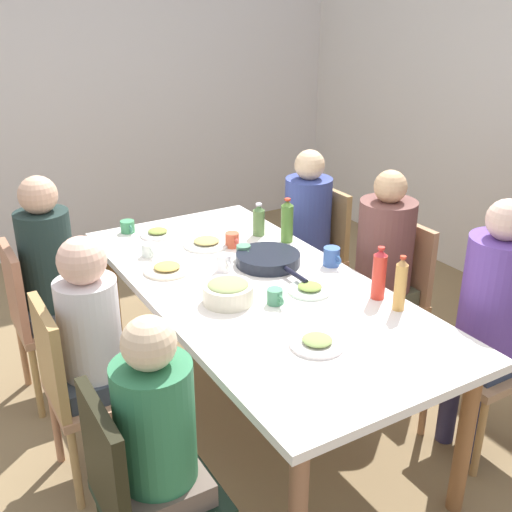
# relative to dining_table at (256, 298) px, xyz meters

# --- Properties ---
(ground_plane) EXTENTS (6.68, 6.68, 0.00)m
(ground_plane) POSITION_rel_dining_table_xyz_m (0.00, 0.00, -0.70)
(ground_plane) COLOR olive
(wall_left) EXTENTS (0.12, 4.94, 2.60)m
(wall_left) POSITION_rel_dining_table_xyz_m (-2.85, 0.00, 0.60)
(wall_left) COLOR silver
(wall_left) RESTS_ON ground_plane
(dining_table) EXTENTS (2.19, 1.03, 0.77)m
(dining_table) POSITION_rel_dining_table_xyz_m (0.00, 0.00, 0.00)
(dining_table) COLOR white
(dining_table) RESTS_ON ground_plane
(chair_0) EXTENTS (0.40, 0.40, 0.90)m
(chair_0) POSITION_rel_dining_table_xyz_m (0.00, -0.90, -0.18)
(chair_0) COLOR #AB7958
(chair_0) RESTS_ON ground_plane
(person_0) EXTENTS (0.30, 0.30, 1.18)m
(person_0) POSITION_rel_dining_table_xyz_m (0.00, -0.80, 0.00)
(person_0) COLOR #372F47
(person_0) RESTS_ON ground_plane
(chair_1) EXTENTS (0.40, 0.40, 0.90)m
(chair_1) POSITION_rel_dining_table_xyz_m (0.73, 0.90, -0.18)
(chair_1) COLOR #A77D5A
(chair_1) RESTS_ON ground_plane
(person_1) EXTENTS (0.30, 0.30, 1.27)m
(person_1) POSITION_rel_dining_table_xyz_m (0.73, 0.81, 0.06)
(person_1) COLOR navy
(person_1) RESTS_ON ground_plane
(chair_2) EXTENTS (0.40, 0.40, 0.90)m
(chair_2) POSITION_rel_dining_table_xyz_m (-0.73, 0.90, -0.18)
(chair_2) COLOR #AE764E
(chair_2) RESTS_ON ground_plane
(person_2) EXTENTS (0.30, 0.30, 1.18)m
(person_2) POSITION_rel_dining_table_xyz_m (-0.73, 0.80, 0.01)
(person_2) COLOR #53483F
(person_2) RESTS_ON ground_plane
(chair_3) EXTENTS (0.40, 0.40, 0.90)m
(chair_3) POSITION_rel_dining_table_xyz_m (0.00, 0.90, -0.18)
(chair_3) COLOR #AC784A
(chair_3) RESTS_ON ground_plane
(person_3) EXTENTS (0.31, 0.31, 1.22)m
(person_3) POSITION_rel_dining_table_xyz_m (-0.00, 0.81, 0.03)
(person_3) COLOR brown
(person_3) RESTS_ON ground_plane
(chair_4) EXTENTS (0.40, 0.40, 0.90)m
(chair_4) POSITION_rel_dining_table_xyz_m (-0.73, -0.90, -0.18)
(chair_4) COLOR #A77754
(chair_4) RESTS_ON ground_plane
(person_4) EXTENTS (0.30, 0.30, 1.25)m
(person_4) POSITION_rel_dining_table_xyz_m (-0.73, -0.80, 0.04)
(person_4) COLOR #453C3D
(person_4) RESTS_ON ground_plane
(chair_5) EXTENTS (0.40, 0.40, 0.90)m
(chair_5) POSITION_rel_dining_table_xyz_m (0.73, -0.90, -0.18)
(chair_5) COLOR black
(chair_5) RESTS_ON ground_plane
(person_5) EXTENTS (0.30, 0.30, 1.16)m
(person_5) POSITION_rel_dining_table_xyz_m (0.73, -0.80, -0.01)
(person_5) COLOR brown
(person_5) RESTS_ON ground_plane
(plate_0) EXTENTS (0.20, 0.20, 0.04)m
(plate_0) POSITION_rel_dining_table_xyz_m (-0.85, -0.16, 0.09)
(plate_0) COLOR white
(plate_0) RESTS_ON dining_table
(plate_1) EXTENTS (0.24, 0.24, 0.04)m
(plate_1) POSITION_rel_dining_table_xyz_m (-0.36, -0.31, 0.09)
(plate_1) COLOR beige
(plate_1) RESTS_ON dining_table
(plate_2) EXTENTS (0.26, 0.26, 0.04)m
(plate_2) POSITION_rel_dining_table_xyz_m (-0.57, 0.02, 0.09)
(plate_2) COLOR white
(plate_2) RESTS_ON dining_table
(plate_3) EXTENTS (0.22, 0.22, 0.04)m
(plate_3) POSITION_rel_dining_table_xyz_m (0.61, -0.07, 0.09)
(plate_3) COLOR white
(plate_3) RESTS_ON dining_table
(plate_4) EXTENTS (0.21, 0.21, 0.04)m
(plate_4) POSITION_rel_dining_table_xyz_m (0.20, 0.18, 0.09)
(plate_4) COLOR white
(plate_4) RESTS_ON dining_table
(bowl_0) EXTENTS (0.23, 0.23, 0.11)m
(bowl_0) POSITION_rel_dining_table_xyz_m (0.09, -0.20, 0.12)
(bowl_0) COLOR beige
(bowl_0) RESTS_ON dining_table
(serving_pan) EXTENTS (0.51, 0.33, 0.06)m
(serving_pan) POSITION_rel_dining_table_xyz_m (-0.17, 0.18, 0.10)
(serving_pan) COLOR black
(serving_pan) RESTS_ON dining_table
(cup_0) EXTENTS (0.11, 0.08, 0.07)m
(cup_0) POSITION_rel_dining_table_xyz_m (-0.30, 0.10, 0.11)
(cup_0) COLOR #4E8264
(cup_0) RESTS_ON dining_table
(cup_1) EXTENTS (0.12, 0.08, 0.07)m
(cup_1) POSITION_rel_dining_table_xyz_m (-0.99, -0.29, 0.11)
(cup_1) COLOR #408F5B
(cup_1) RESTS_ON dining_table
(cup_2) EXTENTS (0.11, 0.07, 0.07)m
(cup_2) POSITION_rel_dining_table_xyz_m (-0.59, -0.32, 0.11)
(cup_2) COLOR white
(cup_2) RESTS_ON dining_table
(cup_3) EXTENTS (0.11, 0.07, 0.09)m
(cup_3) POSITION_rel_dining_table_xyz_m (-0.22, -0.06, 0.12)
(cup_3) COLOR white
(cup_3) RESTS_ON dining_table
(cup_4) EXTENTS (0.11, 0.07, 0.07)m
(cup_4) POSITION_rel_dining_table_xyz_m (0.22, -0.03, 0.11)
(cup_4) COLOR #4A8C67
(cup_4) RESTS_ON dining_table
(cup_5) EXTENTS (0.11, 0.08, 0.08)m
(cup_5) POSITION_rel_dining_table_xyz_m (-0.48, 0.13, 0.11)
(cup_5) COLOR #CF5436
(cup_5) RESTS_ON dining_table
(cup_6) EXTENTS (0.12, 0.09, 0.10)m
(cup_6) POSITION_rel_dining_table_xyz_m (0.00, 0.45, 0.12)
(cup_6) COLOR #3B60A7
(cup_6) RESTS_ON dining_table
(bottle_0) EXTENTS (0.05, 0.05, 0.26)m
(bottle_0) POSITION_rel_dining_table_xyz_m (0.54, 0.42, 0.20)
(bottle_0) COLOR #CA9043
(bottle_0) RESTS_ON dining_table
(bottle_1) EXTENTS (0.07, 0.07, 0.19)m
(bottle_1) POSITION_rel_dining_table_xyz_m (-0.56, 0.35, 0.16)
(bottle_1) COLOR #55783F
(bottle_1) RESTS_ON dining_table
(bottle_2) EXTENTS (0.07, 0.07, 0.26)m
(bottle_2) POSITION_rel_dining_table_xyz_m (-0.39, 0.43, 0.19)
(bottle_2) COLOR #4F8130
(bottle_2) RESTS_ON dining_table
(bottle_3) EXTENTS (0.06, 0.06, 0.25)m
(bottle_3) POSITION_rel_dining_table_xyz_m (0.41, 0.41, 0.19)
(bottle_3) COLOR red
(bottle_3) RESTS_ON dining_table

